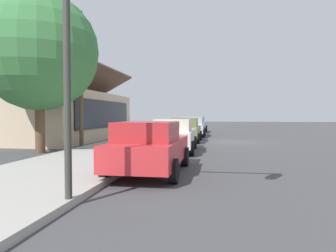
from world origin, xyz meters
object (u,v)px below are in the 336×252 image
utility_pole_wooden (81,76)px  traffic_light_main (120,23)px  car_ivory (174,135)px  car_skyblue (196,124)px  shade_tree (39,52)px  car_cherry (150,147)px  car_olive (185,129)px  car_silver (193,127)px  fire_hydrant_red (166,133)px

utility_pole_wooden → traffic_light_main: bearing=-152.0°
car_ivory → utility_pole_wooden: utility_pole_wooden is taller
car_skyblue → shade_tree: (-17.92, 6.11, 3.89)m
car_cherry → car_ivory: size_ratio=0.97×
car_cherry → shade_tree: (4.11, 6.15, 3.89)m
car_skyblue → car_olive: bearing=-178.1°
car_olive → traffic_light_main: (-14.82, -0.27, 2.68)m
car_olive → car_skyblue: 10.85m
car_olive → utility_pole_wooden: 7.49m
car_olive → utility_pole_wooden: utility_pole_wooden is taller
shade_tree → car_silver: bearing=-27.2°
car_skyblue → traffic_light_main: bearing=-177.5°
car_cherry → utility_pole_wooden: size_ratio=0.60×
car_silver → shade_tree: (-12.14, 6.23, 3.89)m
shade_tree → traffic_light_main: bearing=-140.6°
car_ivory → fire_hydrant_red: size_ratio=6.53×
car_cherry → traffic_light_main: bearing=-176.1°
car_silver → car_skyblue: size_ratio=0.93×
utility_pole_wooden → fire_hydrant_red: bearing=-39.9°
car_skyblue → utility_pole_wooden: 16.24m
traffic_light_main → car_skyblue: bearing=0.6°
car_cherry → car_skyblue: (22.03, 0.04, 0.00)m
car_ivory → car_silver: same height
car_cherry → car_silver: bearing=0.1°
traffic_light_main → fire_hydrant_red: 15.82m
car_olive → fire_hydrant_red: 1.56m
car_ivory → car_skyblue: size_ratio=0.94×
car_silver → traffic_light_main: 20.07m
car_skyblue → traffic_light_main: (-25.66, -0.27, 2.67)m
car_ivory → shade_tree: size_ratio=0.62×
car_ivory → fire_hydrant_red: 6.43m
car_ivory → car_silver: 10.70m
utility_pole_wooden → fire_hydrant_red: utility_pole_wooden is taller
car_olive → utility_pole_wooden: (-4.15, 5.39, 3.11)m
traffic_light_main → car_olive: bearing=1.0°
car_olive → traffic_light_main: bearing=-178.8°
car_skyblue → shade_tree: bearing=163.0°
shade_tree → utility_pole_wooden: utility_pole_wooden is taller
car_cherry → fire_hydrant_red: car_cherry is taller
car_silver → fire_hydrant_red: size_ratio=6.41×
car_ivory → car_cherry: bearing=178.5°
car_ivory → car_olive: size_ratio=1.08×
car_olive → car_silver: same height
car_olive → car_skyblue: (10.85, -0.00, 0.00)m
car_skyblue → fire_hydrant_red: 10.32m
car_olive → traffic_light_main: traffic_light_main is taller
car_olive → car_skyblue: size_ratio=0.88×
car_olive → utility_pole_wooden: size_ratio=0.58×
car_ivory → car_olive: same height
car_olive → traffic_light_main: 15.06m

